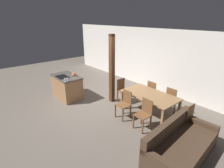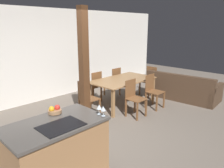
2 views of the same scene
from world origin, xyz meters
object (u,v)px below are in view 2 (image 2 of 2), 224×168
(wine_glass_middle, at_px, (99,107))
(dining_chair_far_left, at_px, (94,86))
(dining_chair_foot_end, at_px, (149,80))
(dining_table, at_px, (123,82))
(kitchen_island, at_px, (57,153))
(dining_chair_far_right, at_px, (114,81))
(dining_chair_head_end, at_px, (87,99))
(couch, at_px, (182,90))
(fruit_bowl, at_px, (55,110))
(wine_glass_near, at_px, (103,109))
(dining_chair_near_right, at_px, (153,90))
(timber_post, at_px, (84,69))
(dining_chair_near_left, at_px, (134,97))

(wine_glass_middle, xyz_separation_m, dining_chair_far_left, (2.04, 2.47, -0.56))
(dining_chair_foot_end, bearing_deg, dining_table, -90.00)
(kitchen_island, xyz_separation_m, dining_chair_far_right, (3.46, 2.23, 0.02))
(wine_glass_middle, distance_m, dining_chair_far_right, 3.82)
(dining_chair_head_end, bearing_deg, dining_table, -90.00)
(wine_glass_middle, distance_m, dining_chair_head_end, 2.15)
(dining_chair_far_right, relative_size, couch, 0.43)
(fruit_bowl, relative_size, dining_chair_far_left, 0.22)
(wine_glass_near, bearing_deg, kitchen_island, 151.59)
(fruit_bowl, xyz_separation_m, dining_chair_head_end, (1.59, 1.21, -0.49))
(dining_chair_far_left, height_order, dining_chair_foot_end, same)
(dining_chair_near_right, bearing_deg, dining_chair_head_end, 156.31)
(fruit_bowl, relative_size, wine_glass_middle, 1.32)
(dining_chair_far_left, height_order, dining_chair_head_end, same)
(couch, bearing_deg, dining_chair_head_end, 67.89)
(couch, distance_m, timber_post, 3.52)
(dining_chair_near_left, bearing_deg, fruit_bowl, -169.29)
(fruit_bowl, height_order, dining_chair_head_end, fruit_bowl)
(dining_chair_near_left, bearing_deg, dining_chair_foot_end, 23.69)
(wine_glass_near, distance_m, dining_chair_near_left, 2.36)
(wine_glass_middle, bearing_deg, timber_post, 58.79)
(fruit_bowl, distance_m, dining_chair_head_end, 2.06)
(dining_chair_near_right, height_order, dining_chair_head_end, same)
(dining_chair_far_right, bearing_deg, fruit_bowl, 30.78)
(kitchen_island, xyz_separation_m, wine_glass_near, (0.60, -0.32, 0.58))
(wine_glass_near, bearing_deg, dining_chair_far_right, 41.77)
(wine_glass_near, bearing_deg, dining_chair_near_left, 27.56)
(dining_chair_near_left, xyz_separation_m, dining_chair_far_right, (0.82, 1.49, 0.00))
(fruit_bowl, relative_size, dining_chair_head_end, 0.22)
(wine_glass_middle, distance_m, dining_chair_near_left, 2.33)
(wine_glass_near, bearing_deg, timber_post, 60.29)
(wine_glass_near, distance_m, dining_chair_near_right, 3.10)
(wine_glass_near, height_order, dining_chair_far_right, wine_glass_near)
(dining_table, xyz_separation_m, dining_chair_near_left, (-0.41, -0.75, -0.17))
(dining_chair_near_left, relative_size, dining_chair_foot_end, 1.00)
(dining_chair_far_left, height_order, timber_post, timber_post)
(fruit_bowl, height_order, dining_chair_near_right, fruit_bowl)
(dining_chair_foot_end, distance_m, couch, 1.07)
(dining_table, height_order, dining_chair_far_right, dining_chair_far_right)
(fruit_bowl, xyz_separation_m, dining_table, (2.88, 1.21, -0.32))
(wine_glass_near, distance_m, couch, 4.32)
(dining_chair_near_left, bearing_deg, wine_glass_middle, -154.41)
(kitchen_island, distance_m, dining_chair_far_right, 4.12)
(dining_chair_head_end, bearing_deg, timber_post, 135.32)
(dining_table, xyz_separation_m, dining_chair_far_left, (-0.41, 0.75, -0.17))
(kitchen_island, height_order, dining_chair_foot_end, kitchen_island)
(fruit_bowl, relative_size, dining_chair_near_left, 0.22)
(wine_glass_middle, bearing_deg, dining_chair_far_left, 50.48)
(dining_chair_near_left, xyz_separation_m, dining_chair_head_end, (-0.88, 0.75, 0.00))
(kitchen_island, distance_m, wine_glass_middle, 0.87)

